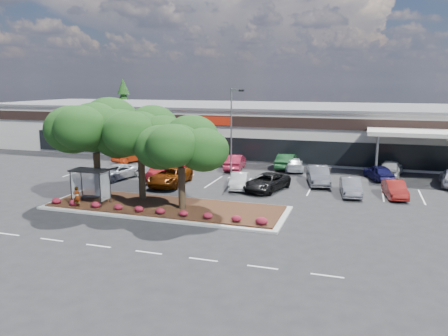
% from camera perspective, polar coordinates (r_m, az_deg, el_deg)
% --- Properties ---
extents(ground, '(160.00, 160.00, 0.00)m').
position_cam_1_polar(ground, '(28.45, -7.49, -7.82)').
color(ground, black).
rests_on(ground, ground).
extents(retail_store, '(80.40, 25.20, 6.25)m').
position_cam_1_polar(retail_store, '(59.63, 6.55, 5.23)').
color(retail_store, beige).
rests_on(retail_store, ground).
extents(landscape_island, '(18.00, 6.00, 0.26)m').
position_cam_1_polar(landscape_island, '(32.68, -7.69, -5.08)').
color(landscape_island, '#A6A6A1').
rests_on(landscape_island, ground).
extents(lane_markings, '(33.12, 20.06, 0.01)m').
position_cam_1_polar(lane_markings, '(37.78, -0.94, -2.95)').
color(lane_markings, silver).
rests_on(lane_markings, ground).
extents(shrub_row, '(17.00, 0.80, 0.50)m').
position_cam_1_polar(shrub_row, '(30.77, -9.39, -5.41)').
color(shrub_row, maroon).
rests_on(shrub_row, landscape_island).
extents(bus_shelter, '(2.75, 1.55, 2.59)m').
position_cam_1_polar(bus_shelter, '(34.00, -16.95, -1.05)').
color(bus_shelter, black).
rests_on(bus_shelter, landscape_island).
extents(island_tree_west, '(7.20, 7.20, 7.89)m').
position_cam_1_polar(island_tree_west, '(35.21, -16.37, 2.53)').
color(island_tree_west, '#14340F').
rests_on(island_tree_west, landscape_island).
extents(island_tree_mid, '(6.60, 6.60, 7.32)m').
position_cam_1_polar(island_tree_mid, '(34.03, -10.79, 2.01)').
color(island_tree_mid, '#14340F').
rests_on(island_tree_mid, landscape_island).
extents(island_tree_east, '(5.80, 5.80, 6.50)m').
position_cam_1_polar(island_tree_east, '(31.03, -5.58, 0.53)').
color(island_tree_east, '#14340F').
rests_on(island_tree_east, landscape_island).
extents(conifer_north_west, '(4.40, 4.40, 10.00)m').
position_cam_1_polar(conifer_north_west, '(81.81, -12.94, 7.90)').
color(conifer_north_west, '#14340F').
rests_on(conifer_north_west, ground).
extents(person_waiting, '(0.60, 0.44, 1.52)m').
position_cam_1_polar(person_waiting, '(33.55, -18.66, -3.57)').
color(person_waiting, '#594C47').
rests_on(person_waiting, landscape_island).
extents(light_pole, '(1.43, 0.50, 8.69)m').
position_cam_1_polar(light_pole, '(40.40, 1.11, 3.48)').
color(light_pole, '#A6A6A1').
rests_on(light_pole, ground).
extents(car_0, '(3.48, 5.35, 1.37)m').
position_cam_1_polar(car_0, '(43.46, -13.88, -0.50)').
color(car_0, '#B0B6BD').
rests_on(car_0, ground).
extents(car_1, '(2.43, 5.03, 1.59)m').
position_cam_1_polar(car_1, '(42.20, -8.27, -0.47)').
color(car_1, maroon).
rests_on(car_1, ground).
extents(car_2, '(2.82, 5.82, 1.60)m').
position_cam_1_polar(car_2, '(40.04, -7.07, -1.06)').
color(car_2, '#662905').
rests_on(car_2, ground).
extents(car_3, '(2.07, 4.30, 1.36)m').
position_cam_1_polar(car_3, '(38.48, 2.01, -1.67)').
color(car_3, '#B6B6B6').
rests_on(car_3, ground).
extents(car_4, '(3.77, 5.69, 1.45)m').
position_cam_1_polar(car_4, '(37.86, 5.62, -1.85)').
color(car_4, black).
rests_on(car_4, ground).
extents(car_5, '(2.81, 5.30, 1.66)m').
position_cam_1_polar(car_5, '(40.85, 12.20, -0.95)').
color(car_5, '#53545A').
rests_on(car_5, ground).
extents(car_6, '(2.10, 4.53, 1.44)m').
position_cam_1_polar(car_6, '(37.60, 16.21, -2.35)').
color(car_6, slate).
rests_on(car_6, ground).
extents(car_7, '(2.04, 4.29, 1.36)m').
position_cam_1_polar(car_7, '(38.09, 21.42, -2.58)').
color(car_7, maroon).
rests_on(car_7, ground).
extents(car_9, '(2.90, 4.80, 1.49)m').
position_cam_1_polar(car_9, '(52.22, -12.13, 1.56)').
color(car_9, '#9A260B').
rests_on(car_9, ground).
extents(car_10, '(2.56, 5.10, 1.42)m').
position_cam_1_polar(car_10, '(47.61, -5.65, 0.80)').
color(car_10, maroon).
rests_on(car_10, ground).
extents(car_11, '(2.86, 5.36, 1.43)m').
position_cam_1_polar(car_11, '(51.12, -4.38, 1.54)').
color(car_11, slate).
rests_on(car_11, ground).
extents(car_12, '(2.32, 5.11, 1.63)m').
position_cam_1_polar(car_12, '(46.75, 1.43, 0.79)').
color(car_12, maroon).
rests_on(car_12, ground).
extents(car_13, '(1.86, 5.08, 1.66)m').
position_cam_1_polar(car_13, '(47.71, 8.24, 0.91)').
color(car_13, '#17421F').
rests_on(car_13, ground).
extents(car_14, '(2.76, 4.92, 1.35)m').
position_cam_1_polar(car_14, '(46.74, 9.11, 0.48)').
color(car_14, '#B8BEC4').
rests_on(car_14, ground).
extents(car_15, '(2.78, 5.13, 1.66)m').
position_cam_1_polar(car_15, '(46.43, 20.95, 0.00)').
color(car_15, silver).
rests_on(car_15, ground).
extents(car_16, '(3.12, 4.55, 1.44)m').
position_cam_1_polar(car_16, '(44.44, 19.53, -0.52)').
color(car_16, navy).
rests_on(car_16, ground).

